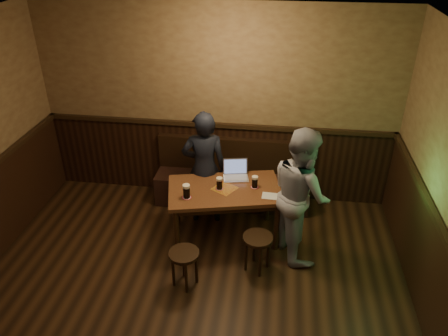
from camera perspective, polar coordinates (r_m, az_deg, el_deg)
room at (r=3.86m, az=-7.14°, el=-10.13°), size 5.04×6.04×2.84m
bench at (r=6.36m, az=1.09°, el=-1.99°), size 2.20×0.50×0.95m
pub_table at (r=5.49m, az=0.09°, el=-3.57°), size 1.54×1.09×0.75m
stool_left at (r=4.98m, az=-5.22°, el=-11.74°), size 0.44×0.44×0.47m
stool_right at (r=5.16m, az=4.42°, el=-9.77°), size 0.45×0.45×0.48m
pint_left at (r=5.24m, az=-4.92°, el=-3.04°), size 0.12×0.12×0.18m
pint_mid at (r=5.39m, az=-0.59°, el=-2.01°), size 0.10×0.10×0.16m
pint_right at (r=5.43m, az=4.04°, el=-1.81°), size 0.10×0.10×0.16m
laptop at (r=5.65m, az=1.52°, el=-0.62°), size 0.36×0.31×0.22m
menu at (r=5.32m, az=6.17°, el=-3.66°), size 0.23×0.16×0.00m
person_suit at (r=5.76m, az=-2.58°, el=-0.02°), size 0.64×0.48×1.61m
person_grey at (r=5.24m, az=9.99°, el=-3.31°), size 0.90×1.00×1.68m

